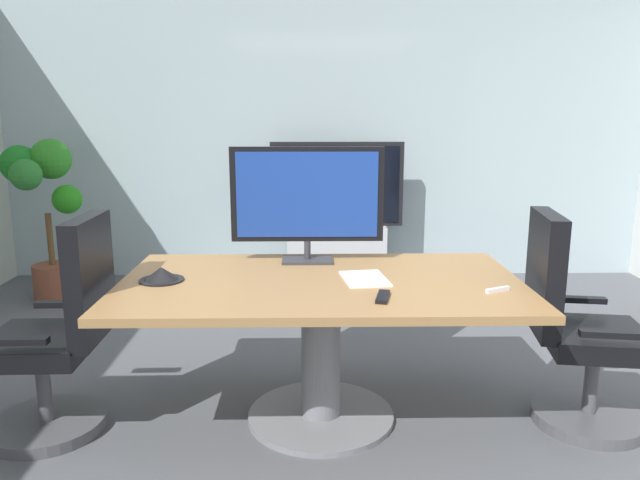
# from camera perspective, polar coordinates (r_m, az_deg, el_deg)

# --- Properties ---
(ground_plane) EXTENTS (7.28, 7.28, 0.00)m
(ground_plane) POSITION_cam_1_polar(r_m,az_deg,el_deg) (3.08, 2.21, -18.66)
(ground_plane) COLOR #515459
(wall_back_glass_partition) EXTENTS (6.15, 0.10, 2.64)m
(wall_back_glass_partition) POSITION_cam_1_polar(r_m,az_deg,el_deg) (5.78, 0.58, 9.61)
(wall_back_glass_partition) COLOR #9EB2B7
(wall_back_glass_partition) RESTS_ON ground
(conference_table) EXTENTS (1.99, 1.12, 0.75)m
(conference_table) POSITION_cam_1_polar(r_m,az_deg,el_deg) (3.05, 0.08, -7.27)
(conference_table) COLOR olive
(conference_table) RESTS_ON ground
(office_chair_left) EXTENTS (0.60, 0.57, 1.09)m
(office_chair_left) POSITION_cam_1_polar(r_m,az_deg,el_deg) (3.24, -23.51, -9.12)
(office_chair_left) COLOR #4C4C51
(office_chair_left) RESTS_ON ground
(office_chair_right) EXTENTS (0.63, 0.61, 1.09)m
(office_chair_right) POSITION_cam_1_polar(r_m,az_deg,el_deg) (3.32, 23.11, -8.57)
(office_chair_right) COLOR #4C4C51
(office_chair_right) RESTS_ON ground
(tv_monitor) EXTENTS (0.84, 0.18, 0.64)m
(tv_monitor) POSITION_cam_1_polar(r_m,az_deg,el_deg) (3.30, -1.23, 4.05)
(tv_monitor) COLOR #333338
(tv_monitor) RESTS_ON conference_table
(wall_display_unit) EXTENTS (1.20, 0.36, 1.31)m
(wall_display_unit) POSITION_cam_1_polar(r_m,az_deg,el_deg) (5.54, 1.57, 0.32)
(wall_display_unit) COLOR #B7BABC
(wall_display_unit) RESTS_ON ground
(potted_plant) EXTENTS (0.66, 0.62, 1.35)m
(potted_plant) POSITION_cam_1_polar(r_m,az_deg,el_deg) (5.51, -24.79, 3.55)
(potted_plant) COLOR brown
(potted_plant) RESTS_ON ground
(conference_phone) EXTENTS (0.22, 0.22, 0.07)m
(conference_phone) POSITION_cam_1_polar(r_m,az_deg,el_deg) (3.07, -14.84, -3.21)
(conference_phone) COLOR black
(conference_phone) RESTS_ON conference_table
(remote_control) EXTENTS (0.09, 0.18, 0.02)m
(remote_control) POSITION_cam_1_polar(r_m,az_deg,el_deg) (2.71, 5.99, -5.38)
(remote_control) COLOR black
(remote_control) RESTS_ON conference_table
(whiteboard_marker) EXTENTS (0.13, 0.07, 0.02)m
(whiteboard_marker) POSITION_cam_1_polar(r_m,az_deg,el_deg) (2.92, 16.53, -4.55)
(whiteboard_marker) COLOR silver
(whiteboard_marker) RESTS_ON conference_table
(paper_notepad) EXTENTS (0.25, 0.33, 0.01)m
(paper_notepad) POSITION_cam_1_polar(r_m,az_deg,el_deg) (3.01, 4.27, -3.68)
(paper_notepad) COLOR white
(paper_notepad) RESTS_ON conference_table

